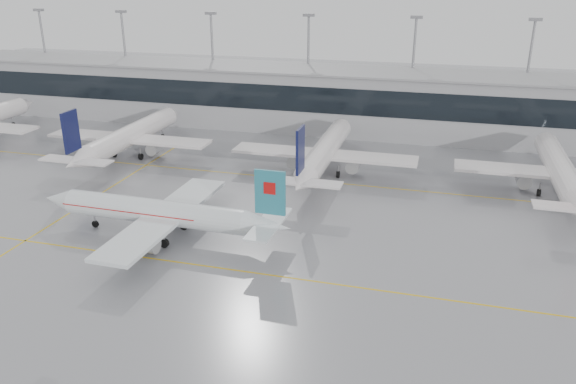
# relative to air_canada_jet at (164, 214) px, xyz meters

# --- Properties ---
(ground) EXTENTS (320.00, 320.00, 0.00)m
(ground) POSITION_rel_air_canada_jet_xyz_m (13.88, -5.57, -3.15)
(ground) COLOR gray
(ground) RESTS_ON ground
(taxi_line_main) EXTENTS (120.00, 0.25, 0.01)m
(taxi_line_main) POSITION_rel_air_canada_jet_xyz_m (13.88, -5.57, -3.14)
(taxi_line_main) COLOR gold
(taxi_line_main) RESTS_ON ground
(taxi_line_north) EXTENTS (120.00, 0.25, 0.01)m
(taxi_line_north) POSITION_rel_air_canada_jet_xyz_m (13.88, 24.43, -3.14)
(taxi_line_north) COLOR gold
(taxi_line_north) RESTS_ON ground
(taxi_line_cross) EXTENTS (0.25, 60.00, 0.01)m
(taxi_line_cross) POSITION_rel_air_canada_jet_xyz_m (-16.12, 9.43, -3.14)
(taxi_line_cross) COLOR gold
(taxi_line_cross) RESTS_ON ground
(terminal) EXTENTS (180.00, 15.00, 12.00)m
(terminal) POSITION_rel_air_canada_jet_xyz_m (13.88, 56.43, 2.85)
(terminal) COLOR #99999C
(terminal) RESTS_ON ground
(terminal_glass) EXTENTS (180.00, 0.20, 5.00)m
(terminal_glass) POSITION_rel_air_canada_jet_xyz_m (13.88, 48.88, 4.35)
(terminal_glass) COLOR black
(terminal_glass) RESTS_ON ground
(terminal_roof) EXTENTS (182.00, 16.00, 0.40)m
(terminal_roof) POSITION_rel_air_canada_jet_xyz_m (13.88, 56.43, 9.05)
(terminal_roof) COLOR gray
(terminal_roof) RESTS_ON ground
(light_masts) EXTENTS (156.40, 1.00, 22.60)m
(light_masts) POSITION_rel_air_canada_jet_xyz_m (13.88, 62.43, 10.20)
(light_masts) COLOR gray
(light_masts) RESTS_ON ground
(air_canada_jet) EXTENTS (33.18, 25.58, 10.08)m
(air_canada_jet) POSITION_rel_air_canada_jet_xyz_m (0.00, 0.00, 0.00)
(air_canada_jet) COLOR silver
(air_canada_jet) RESTS_ON ground
(parked_jet_b) EXTENTS (29.64, 36.96, 11.72)m
(parked_jet_b) POSITION_rel_air_canada_jet_xyz_m (-21.12, 28.12, 0.57)
(parked_jet_b) COLOR silver
(parked_jet_b) RESTS_ON ground
(parked_jet_c) EXTENTS (29.64, 36.96, 11.72)m
(parked_jet_c) POSITION_rel_air_canada_jet_xyz_m (13.88, 28.12, 0.57)
(parked_jet_c) COLOR silver
(parked_jet_c) RESTS_ON ground
(parked_jet_d) EXTENTS (29.64, 36.96, 11.72)m
(parked_jet_d) POSITION_rel_air_canada_jet_xyz_m (48.88, 28.12, 0.57)
(parked_jet_d) COLOR silver
(parked_jet_d) RESTS_ON ground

